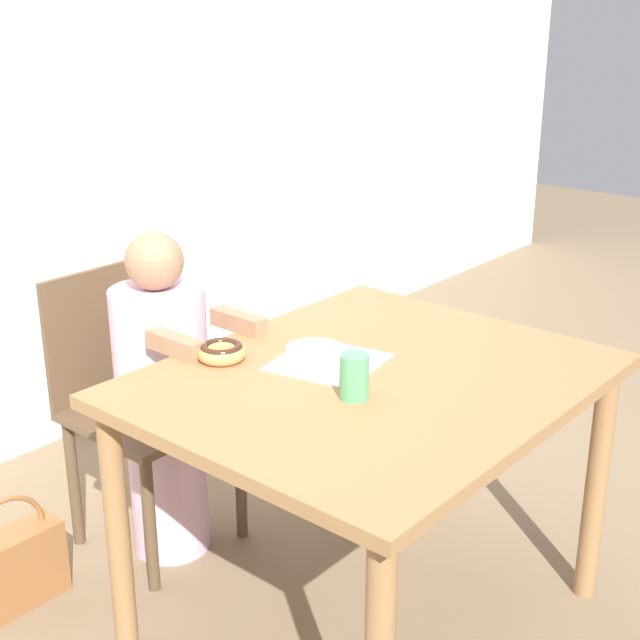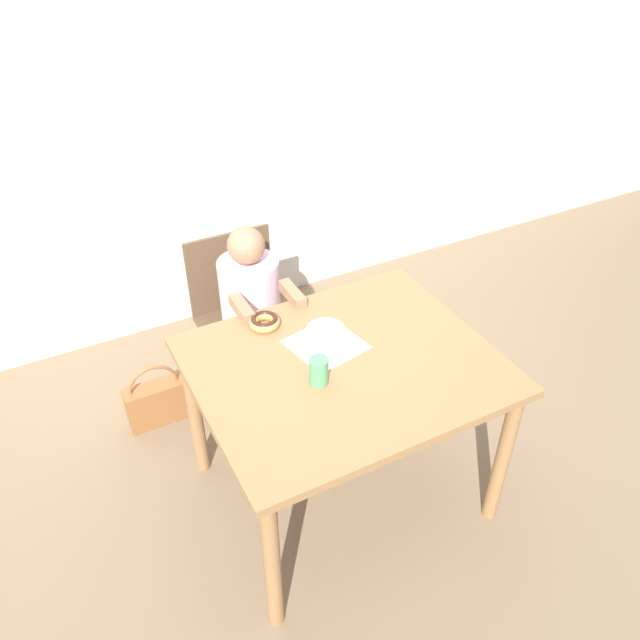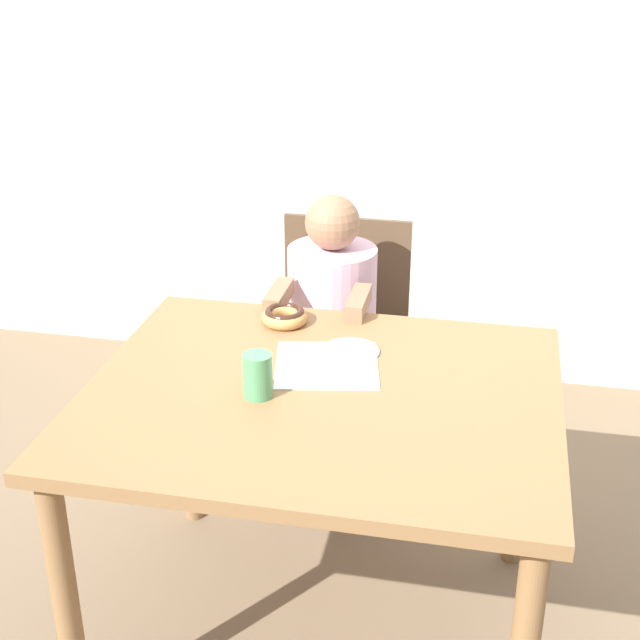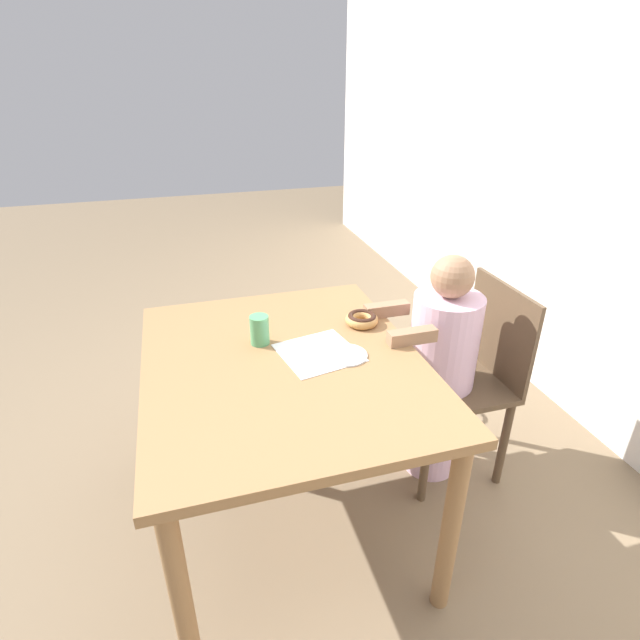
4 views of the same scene
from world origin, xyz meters
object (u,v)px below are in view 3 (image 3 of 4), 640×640
object	(u,v)px
cup	(258,375)
chair	(339,346)
handbag	(204,418)
child_figure	(332,352)
donut	(285,316)

from	to	relation	value
cup	chair	bearing A→B (deg)	87.90
chair	handbag	xyz separation A→B (m)	(-0.49, -0.01, -0.34)
child_figure	handbag	size ratio (longest dim) A/B	2.91
child_figure	handbag	distance (m)	0.63
chair	child_figure	world-z (taller)	child_figure
chair	cup	xyz separation A→B (m)	(-0.03, -0.87, 0.34)
donut	cup	distance (m)	0.41
handbag	cup	world-z (taller)	cup
cup	handbag	bearing A→B (deg)	118.19
chair	cup	size ratio (longest dim) A/B	7.93
child_figure	donut	bearing A→B (deg)	-101.65
donut	handbag	size ratio (longest dim) A/B	0.37
handbag	child_figure	bearing A→B (deg)	-13.12
chair	handbag	world-z (taller)	chair
child_figure	chair	bearing A→B (deg)	90.00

